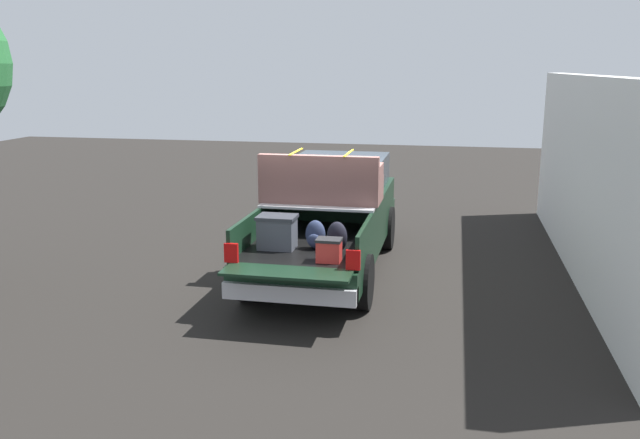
# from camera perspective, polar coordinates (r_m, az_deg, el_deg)

# --- Properties ---
(ground_plane) EXTENTS (40.00, 40.00, 0.00)m
(ground_plane) POSITION_cam_1_polar(r_m,az_deg,el_deg) (12.00, 0.58, -4.48)
(ground_plane) COLOR black
(pickup_truck) EXTENTS (6.05, 2.06, 2.23)m
(pickup_truck) POSITION_cam_1_polar(r_m,az_deg,el_deg) (12.10, 0.92, 0.50)
(pickup_truck) COLOR black
(pickup_truck) RESTS_ON ground_plane
(building_facade) EXTENTS (10.07, 0.36, 3.48)m
(building_facade) POSITION_cam_1_polar(r_m,az_deg,el_deg) (12.36, 22.14, 3.36)
(building_facade) COLOR white
(building_facade) RESTS_ON ground_plane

